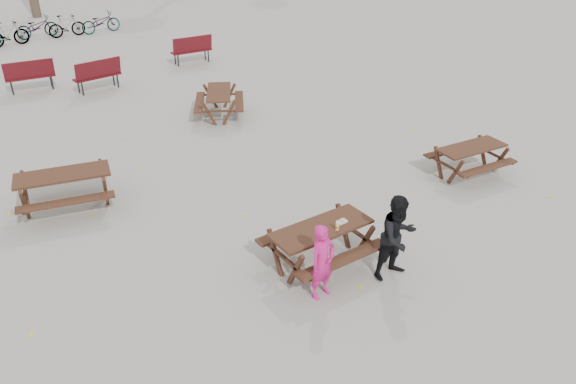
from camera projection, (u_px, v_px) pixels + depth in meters
ground at (320, 264)px, 9.91m from camera, size 80.00×80.00×0.00m
main_picnic_table at (321, 236)px, 9.63m from camera, size 1.80×1.45×0.78m
food_tray at (342, 222)px, 9.65m from camera, size 0.18×0.11×0.03m
bread_roll at (342, 220)px, 9.63m from camera, size 0.14×0.06×0.05m
soda_bottle at (337, 226)px, 9.42m from camera, size 0.07×0.07×0.17m
child at (322, 262)px, 8.86m from camera, size 0.51×0.37×1.31m
adult at (398, 237)px, 9.29m from camera, size 0.76×0.60×1.52m
picnic_table_east at (469, 161)px, 12.79m from camera, size 1.76×1.48×0.70m
picnic_table_north at (66, 191)px, 11.44m from camera, size 2.14×1.87×0.79m
picnic_table_far at (219, 104)px, 16.03m from camera, size 2.03×2.15×0.73m
park_bench_row at (51, 77)px, 17.69m from camera, size 12.70×2.05×1.03m
bicycle_row at (6, 32)px, 23.28m from camera, size 9.45×2.28×1.01m
fallen_leaves at (267, 198)px, 11.96m from camera, size 11.00×11.00×0.01m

